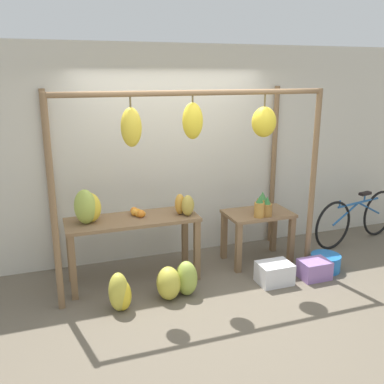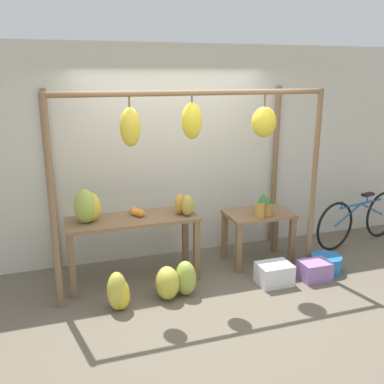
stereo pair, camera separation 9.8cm
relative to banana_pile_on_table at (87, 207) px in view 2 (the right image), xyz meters
name	(u,v)px [view 2 (the right image)]	position (x,y,z in m)	size (l,w,h in m)	color
ground_plane	(204,298)	(1.16, -0.71, -0.97)	(20.00, 20.00, 0.00)	#665B4C
shop_wall_back	(170,154)	(1.16, 0.65, 0.43)	(8.00, 0.08, 2.80)	beige
stall_awning	(196,146)	(1.23, -0.21, 0.67)	(3.13, 1.13, 2.26)	brown
display_table_main	(133,229)	(0.51, -0.02, -0.32)	(1.55, 0.56, 0.79)	brown
display_table_side	(258,224)	(2.16, -0.01, -0.44)	(0.86, 0.55, 0.69)	brown
banana_pile_on_table	(87,207)	(0.00, 0.00, 0.00)	(0.40, 0.40, 0.40)	gold
orange_pile	(137,212)	(0.58, 0.04, -0.14)	(0.16, 0.23, 0.09)	orange
pineapple_cluster	(263,207)	(2.16, -0.13, -0.17)	(0.26, 0.28, 0.28)	#B27F38
banana_pile_ground_left	(119,292)	(0.22, -0.65, -0.77)	(0.27, 0.26, 0.43)	yellow
banana_pile_ground_right	(176,281)	(0.87, -0.59, -0.77)	(0.54, 0.36, 0.41)	#9EB247
fruit_crate_white	(274,274)	(2.07, -0.65, -0.84)	(0.40, 0.30, 0.25)	silver
blue_bucket	(326,264)	(2.86, -0.56, -0.87)	(0.38, 0.38, 0.21)	blue
parked_bicycle	(359,219)	(3.88, 0.11, -0.60)	(1.71, 0.42, 0.75)	black
papaya_pile	(185,205)	(1.14, -0.10, -0.06)	(0.29, 0.29, 0.25)	#B2993D
fruit_crate_purple	(315,270)	(2.60, -0.70, -0.86)	(0.36, 0.27, 0.23)	#9970B7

